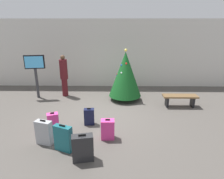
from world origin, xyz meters
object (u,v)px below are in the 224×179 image
at_px(traveller_0, 64,75).
at_px(suitcase_0, 108,129).
at_px(waiting_bench, 180,98).
at_px(suitcase_4, 44,132).
at_px(flight_info_kiosk, 35,68).
at_px(suitcase_1, 53,122).
at_px(suitcase_5, 83,148).
at_px(holiday_tree, 125,74).
at_px(suitcase_2, 63,138).
at_px(suitcase_3, 89,117).

bearing_deg(traveller_0, suitcase_0, -59.66).
xyz_separation_m(waiting_bench, suitcase_4, (-4.61, -2.74, -0.01)).
xyz_separation_m(flight_info_kiosk, suitcase_1, (1.58, -2.96, -1.06)).
distance_m(flight_info_kiosk, suitcase_0, 4.85).
relative_size(suitcase_4, suitcase_5, 1.02).
bearing_deg(waiting_bench, suitcase_1, -156.33).
bearing_deg(holiday_tree, flight_info_kiosk, 177.11).
distance_m(flight_info_kiosk, traveller_0, 1.26).
bearing_deg(suitcase_4, suitcase_2, -26.27).
relative_size(suitcase_0, suitcase_2, 0.83).
bearing_deg(suitcase_4, traveller_0, 95.32).
bearing_deg(suitcase_4, suitcase_5, -30.31).
bearing_deg(suitcase_0, suitcase_5, -119.93).
distance_m(suitcase_2, suitcase_3, 1.54).
xyz_separation_m(holiday_tree, suitcase_2, (-1.80, -3.79, -0.80)).
xyz_separation_m(suitcase_1, suitcase_3, (1.09, 0.43, -0.01)).
xyz_separation_m(flight_info_kiosk, suitcase_2, (2.16, -3.99, -0.99)).
height_order(waiting_bench, suitcase_5, suitcase_5).
height_order(waiting_bench, suitcase_4, suitcase_4).
relative_size(flight_info_kiosk, suitcase_3, 3.26).
bearing_deg(suitcase_0, holiday_tree, 78.54).
relative_size(holiday_tree, suitcase_5, 3.10).
bearing_deg(flight_info_kiosk, waiting_bench, -8.75).
height_order(flight_info_kiosk, suitcase_1, flight_info_kiosk).
distance_m(waiting_bench, suitcase_4, 5.36).
distance_m(holiday_tree, suitcase_1, 3.75).
relative_size(traveller_0, suitcase_5, 2.63).
distance_m(waiting_bench, suitcase_3, 3.84).
bearing_deg(traveller_0, suitcase_4, -84.68).
xyz_separation_m(holiday_tree, suitcase_3, (-1.30, -2.33, -0.88)).
height_order(waiting_bench, traveller_0, traveller_0).
bearing_deg(holiday_tree, suitcase_2, -115.37).
relative_size(suitcase_2, suitcase_4, 1.03).
bearing_deg(traveller_0, waiting_bench, -13.60).
bearing_deg(suitcase_1, holiday_tree, 49.17).
bearing_deg(suitcase_1, suitcase_4, -92.16).
distance_m(suitcase_1, suitcase_4, 0.73).
relative_size(waiting_bench, suitcase_3, 2.32).
bearing_deg(suitcase_5, traveller_0, 108.55).
xyz_separation_m(flight_info_kiosk, traveller_0, (1.18, 0.26, -0.34)).
xyz_separation_m(waiting_bench, traveller_0, (-4.98, 1.20, 0.65)).
bearing_deg(waiting_bench, suitcase_5, -134.89).
relative_size(suitcase_1, suitcase_5, 0.86).
relative_size(holiday_tree, traveller_0, 1.18).
relative_size(holiday_tree, suitcase_1, 3.61).
height_order(suitcase_0, suitcase_5, suitcase_5).
bearing_deg(suitcase_4, waiting_bench, 30.71).
bearing_deg(traveller_0, suitcase_1, -83.00).
distance_m(flight_info_kiosk, suitcase_4, 4.12).
height_order(flight_info_kiosk, suitcase_3, flight_info_kiosk).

